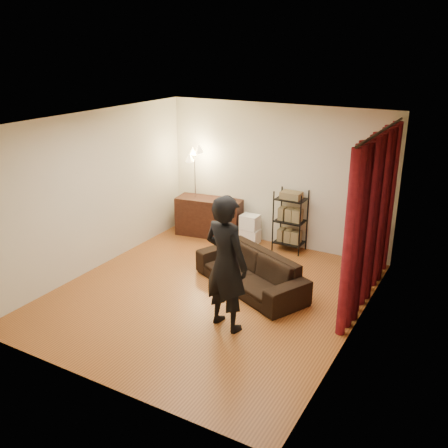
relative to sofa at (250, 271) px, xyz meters
The scene contains 14 objects.
floor 0.75m from the sofa, 132.06° to the right, with size 5.00×5.00×0.00m, color #985724.
ceiling 2.50m from the sofa, 132.06° to the right, with size 5.00×5.00×0.00m, color white.
wall_back 2.30m from the sofa, 103.07° to the left, with size 5.00×5.00×0.00m, color beige.
wall_front 3.22m from the sofa, 98.72° to the right, with size 5.00×5.00×0.00m, color beige.
wall_left 2.95m from the sofa, 169.31° to the right, with size 5.00×5.00×0.00m, color beige.
wall_right 2.14m from the sofa, 15.97° to the right, with size 5.00×5.00×0.00m, color beige.
curtain_rod 2.91m from the sofa, 19.96° to the left, with size 0.04×0.04×2.65m, color black.
curtain 2.03m from the sofa, 20.18° to the left, with size 0.22×2.65×2.55m, color maroon, non-canonical shape.
sofa is the anchor object (origin of this frame).
person 1.38m from the sofa, 79.50° to the right, with size 0.70×0.46×1.91m, color black.
media_cabinet 2.46m from the sofa, 136.25° to the left, with size 1.34×0.50×0.78m, color #331810.
storage_boxes 1.91m from the sofa, 116.90° to the left, with size 0.35×0.28×0.59m, color silver, non-canonical shape.
wire_shelf 1.79m from the sofa, 91.79° to the left, with size 0.53×0.37×1.18m, color black, non-canonical shape.
floor_lamp 2.72m from the sofa, 141.53° to the left, with size 0.32×0.32×1.79m, color silver, non-canonical shape.
Camera 1 is at (3.64, -5.97, 3.73)m, focal length 40.00 mm.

